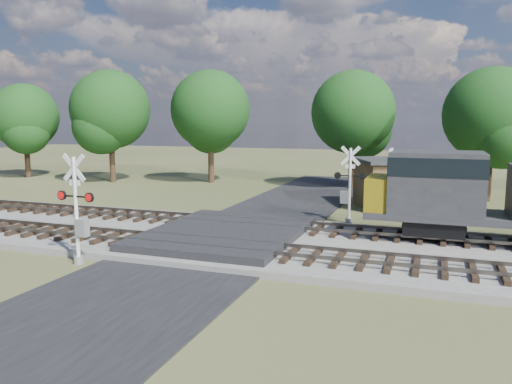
% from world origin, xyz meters
% --- Properties ---
extents(ground, '(160.00, 160.00, 0.00)m').
position_xyz_m(ground, '(0.00, 0.00, 0.00)').
color(ground, '#3A4424').
rests_on(ground, ground).
extents(ballast_bed, '(140.00, 10.00, 0.30)m').
position_xyz_m(ballast_bed, '(10.00, 0.50, 0.15)').
color(ballast_bed, gray).
rests_on(ballast_bed, ground).
extents(road, '(7.00, 60.00, 0.08)m').
position_xyz_m(road, '(0.00, 0.00, 0.04)').
color(road, black).
rests_on(road, ground).
extents(crossing_panel, '(7.00, 9.00, 0.62)m').
position_xyz_m(crossing_panel, '(0.00, 0.50, 0.32)').
color(crossing_panel, '#262628').
rests_on(crossing_panel, ground).
extents(track_near, '(140.00, 2.60, 0.33)m').
position_xyz_m(track_near, '(3.12, -2.00, 0.41)').
color(track_near, black).
rests_on(track_near, ballast_bed).
extents(track_far, '(140.00, 2.60, 0.33)m').
position_xyz_m(track_far, '(3.12, 3.00, 0.41)').
color(track_far, black).
rests_on(track_far, ballast_bed).
extents(crossing_signal_near, '(1.84, 0.40, 4.57)m').
position_xyz_m(crossing_signal_near, '(-4.13, -5.13, 1.90)').
color(crossing_signal_near, silver).
rests_on(crossing_signal_near, ground).
extents(crossing_signal_far, '(1.80, 0.39, 4.48)m').
position_xyz_m(crossing_signal_far, '(4.88, 6.84, 1.86)').
color(crossing_signal_far, silver).
rests_on(crossing_signal_far, ground).
extents(equipment_shed, '(6.48, 6.48, 3.34)m').
position_xyz_m(equipment_shed, '(6.99, 13.14, 1.69)').
color(equipment_shed, '#44311D').
rests_on(equipment_shed, ground).
extents(treeline, '(84.70, 10.92, 11.10)m').
position_xyz_m(treeline, '(6.62, 20.67, 6.56)').
color(treeline, black).
rests_on(treeline, ground).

